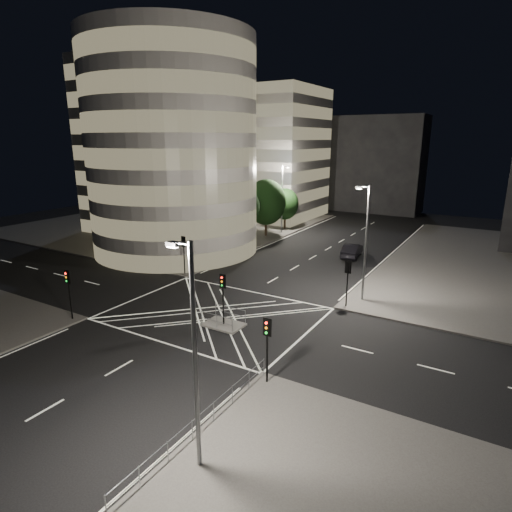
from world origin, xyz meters
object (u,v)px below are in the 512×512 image
Objects in this scene: traffic_signal_fl at (184,248)px; street_lamp_left_far at (282,197)px; traffic_signal_island at (223,290)px; traffic_signal_nl at (68,285)px; sedan at (352,250)px; street_lamp_left_near at (208,215)px; central_island at (224,325)px; traffic_signal_nr at (267,338)px; traffic_signal_fr at (348,275)px; street_lamp_right_near at (194,352)px; street_lamp_right_far at (365,240)px.

traffic_signal_fl is 23.36m from street_lamp_left_far.
traffic_signal_island is 33.61m from street_lamp_left_far.
sedan is at bearing 66.47° from traffic_signal_nl.
central_island is at bearing -49.73° from street_lamp_left_near.
street_lamp_left_far reaches higher than traffic_signal_nr.
traffic_signal_fl is 1.00× the size of traffic_signal_fr.
street_lamp_left_far is at bearing 128.17° from traffic_signal_fr.
central_island is at bearing 26.14° from traffic_signal_nl.
traffic_signal_fr is 16.59m from sedan.
traffic_signal_nr is 1.00× the size of traffic_signal_island.
street_lamp_left_near is 1.00× the size of street_lamp_right_near.
traffic_signal_nl reaches higher than sedan.
street_lamp_left_far is at bearing -36.45° from sedan.
central_island is 0.59× the size of sedan.
central_island is 11.10m from traffic_signal_fr.
street_lamp_left_far is (-18.24, 36.80, 2.63)m from traffic_signal_nr.
traffic_signal_nl is 32.06m from sedan.
street_lamp_left_far is (-11.44, 31.50, 2.63)m from traffic_signal_island.
traffic_signal_fl is at bearing -173.12° from street_lamp_right_far.
traffic_signal_nl is at bearing 158.45° from street_lamp_right_near.
traffic_signal_fr is at bearing 90.00° from traffic_signal_nr.
traffic_signal_nr is at bearing -45.87° from street_lamp_left_near.
street_lamp_left_far is (-18.24, 23.20, 2.63)m from traffic_signal_fr.
traffic_signal_island is 0.40× the size of street_lamp_right_near.
traffic_signal_nl is 1.00× the size of traffic_signal_fr.
central_island is at bearing -125.30° from street_lamp_right_far.
central_island is at bearing 142.07° from traffic_signal_nr.
traffic_signal_island is at bearing -37.54° from traffic_signal_fl.
street_lamp_right_far reaches higher than central_island.
street_lamp_right_near reaches higher than sedan.
street_lamp_left_near is (-0.64, 5.20, 2.63)m from traffic_signal_fl.
sedan is at bearing 85.31° from central_island.
sedan is (1.97, 24.03, -2.08)m from traffic_signal_island.
traffic_signal_nl is 24.27m from street_lamp_right_far.
street_lamp_right_far is at bearing 6.88° from traffic_signal_fl.
traffic_signal_nr is (0.00, -13.60, 0.00)m from traffic_signal_fr.
street_lamp_right_far is (0.64, 2.20, 2.63)m from traffic_signal_fr.
street_lamp_left_far is at bearing 90.99° from traffic_signal_nl.
traffic_signal_nr is at bearing -37.69° from traffic_signal_fl.
traffic_signal_nr is 0.40× the size of street_lamp_left_near.
street_lamp_left_far reaches higher than traffic_signal_fr.
street_lamp_right_near is at bearing -54.03° from street_lamp_left_near.
sedan is (-4.83, 29.33, -2.08)m from traffic_signal_nr.
traffic_signal_nr is at bearing 95.04° from street_lamp_right_near.
street_lamp_left_far and street_lamp_right_near have the same top height.
traffic_signal_fl is 13.60m from traffic_signal_nl.
traffic_signal_nr is 0.40× the size of street_lamp_right_near.
street_lamp_left_far is 1.98× the size of sedan.
street_lamp_right_near is (18.24, -7.20, 2.63)m from traffic_signal_nl.
street_lamp_left_near and street_lamp_right_far have the same top height.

